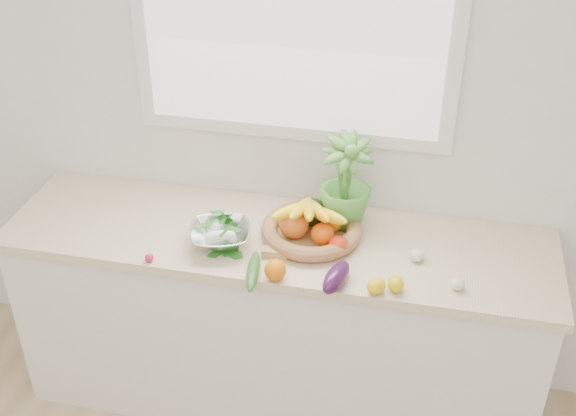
% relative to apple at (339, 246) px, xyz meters
% --- Properties ---
extents(back_wall, '(4.50, 0.02, 2.70)m').
position_rel_apple_xyz_m(back_wall, '(-0.26, 0.38, 0.41)').
color(back_wall, white).
rests_on(back_wall, ground).
extents(counter_cabinet, '(2.20, 0.58, 0.86)m').
position_rel_apple_xyz_m(counter_cabinet, '(-0.26, 0.08, -0.51)').
color(counter_cabinet, silver).
rests_on(counter_cabinet, ground).
extents(countertop, '(2.24, 0.62, 0.04)m').
position_rel_apple_xyz_m(countertop, '(-0.26, 0.08, -0.06)').
color(countertop, beige).
rests_on(countertop, counter_cabinet).
extents(window_frame, '(1.30, 0.03, 1.10)m').
position_rel_apple_xyz_m(window_frame, '(-0.26, 0.36, 0.81)').
color(window_frame, white).
rests_on(window_frame, back_wall).
extents(window_pane, '(1.18, 0.01, 0.98)m').
position_rel_apple_xyz_m(window_pane, '(-0.26, 0.34, 0.81)').
color(window_pane, white).
rests_on(window_pane, window_frame).
extents(orange_loose, '(0.10, 0.10, 0.08)m').
position_rel_apple_xyz_m(orange_loose, '(-0.20, -0.20, 0.00)').
color(orange_loose, orange).
rests_on(orange_loose, countertop).
extents(lemon_a, '(0.07, 0.08, 0.05)m').
position_rel_apple_xyz_m(lemon_a, '(-0.21, -0.16, -0.01)').
color(lemon_a, orange).
rests_on(lemon_a, countertop).
extents(lemon_b, '(0.10, 0.10, 0.06)m').
position_rel_apple_xyz_m(lemon_b, '(0.17, -0.20, -0.01)').
color(lemon_b, yellow).
rests_on(lemon_b, countertop).
extents(lemon_c, '(0.08, 0.09, 0.06)m').
position_rel_apple_xyz_m(lemon_c, '(0.24, -0.17, -0.01)').
color(lemon_c, '#DCBF0B').
rests_on(lemon_c, countertop).
extents(apple, '(0.09, 0.09, 0.08)m').
position_rel_apple_xyz_m(apple, '(0.00, 0.00, 0.00)').
color(apple, red).
rests_on(apple, countertop).
extents(ginger, '(0.10, 0.05, 0.03)m').
position_rel_apple_xyz_m(ginger, '(-0.24, -0.07, -0.02)').
color(ginger, tan).
rests_on(ginger, countertop).
extents(garlic_a, '(0.07, 0.07, 0.05)m').
position_rel_apple_xyz_m(garlic_a, '(0.30, 0.03, -0.02)').
color(garlic_a, silver).
rests_on(garlic_a, countertop).
extents(garlic_b, '(0.07, 0.07, 0.05)m').
position_rel_apple_xyz_m(garlic_b, '(0.03, 0.08, -0.02)').
color(garlic_b, white).
rests_on(garlic_b, countertop).
extents(garlic_c, '(0.07, 0.07, 0.04)m').
position_rel_apple_xyz_m(garlic_c, '(0.46, -0.12, -0.02)').
color(garlic_c, beige).
rests_on(garlic_c, countertop).
extents(eggplant, '(0.12, 0.20, 0.08)m').
position_rel_apple_xyz_m(eggplant, '(0.02, -0.19, -0.00)').
color(eggplant, '#300E36').
rests_on(eggplant, countertop).
extents(cucumber, '(0.08, 0.25, 0.05)m').
position_rel_apple_xyz_m(cucumber, '(-0.29, -0.20, -0.02)').
color(cucumber, '#2A5E1B').
rests_on(cucumber, countertop).
extents(radish, '(0.04, 0.04, 0.03)m').
position_rel_apple_xyz_m(radish, '(-0.70, -0.20, -0.02)').
color(radish, '#D71A4B').
rests_on(radish, countertop).
extents(potted_herb, '(0.28, 0.28, 0.39)m').
position_rel_apple_xyz_m(potted_herb, '(-0.01, 0.21, 0.17)').
color(potted_herb, '#4D9235').
rests_on(potted_herb, countertop).
extents(fruit_basket, '(0.48, 0.48, 0.20)m').
position_rel_apple_xyz_m(fruit_basket, '(-0.13, 0.10, 0.01)').
color(fruit_basket, tan).
rests_on(fruit_basket, countertop).
extents(colander_with_spinach, '(0.30, 0.30, 0.12)m').
position_rel_apple_xyz_m(colander_with_spinach, '(-0.47, -0.04, 0.02)').
color(colander_with_spinach, silver).
rests_on(colander_with_spinach, countertop).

